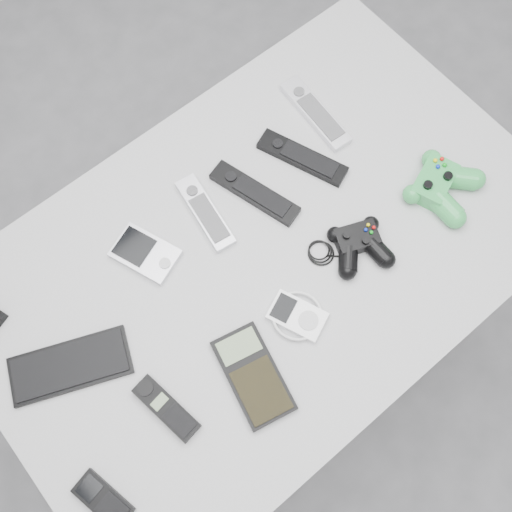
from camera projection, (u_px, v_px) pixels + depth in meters
floor at (268, 320)px, 2.00m from camera, size 3.50×3.50×0.00m
desk at (264, 264)px, 1.29m from camera, size 1.20×0.77×0.81m
pda_keyboard at (70, 366)px, 1.14m from camera, size 0.25×0.18×0.01m
pda at (145, 253)px, 1.22m from camera, size 0.12×0.15×0.02m
remote_silver_a at (205, 212)px, 1.25m from camera, size 0.07×0.19×0.02m
remote_black_a at (255, 193)px, 1.26m from camera, size 0.10×0.21×0.02m
remote_black_b at (302, 157)px, 1.29m from camera, size 0.12×0.21×0.02m
remote_silver_b at (315, 113)px, 1.33m from camera, size 0.06×0.21×0.02m
mobile_phone at (103, 500)px, 1.05m from camera, size 0.07×0.12×0.02m
cordless_handset at (166, 408)px, 1.11m from camera, size 0.06×0.14×0.02m
calculator at (253, 375)px, 1.13m from camera, size 0.13×0.20×0.02m
mp3_player at (297, 316)px, 1.17m from camera, size 0.14×0.14×0.02m
controller_black at (359, 244)px, 1.21m from camera, size 0.24×0.20×0.04m
controller_green at (441, 185)px, 1.25m from camera, size 0.19×0.20×0.05m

